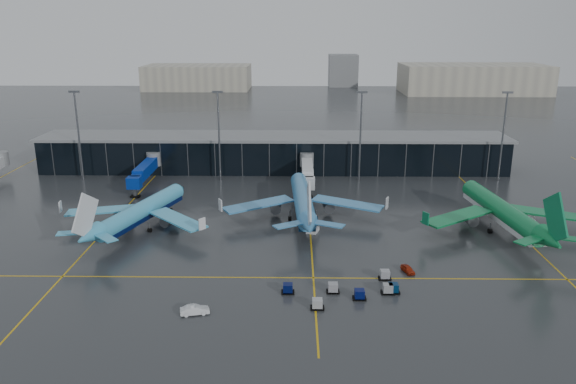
{
  "coord_description": "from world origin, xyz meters",
  "views": [
    {
      "loc": [
        6.78,
        -106.25,
        43.64
      ],
      "look_at": [
        5.0,
        18.0,
        6.0
      ],
      "focal_mm": 35.0,
      "sensor_mm": 36.0,
      "label": 1
    }
  ],
  "objects_px": {
    "mobile_airstair": "(313,228)",
    "service_van_red": "(408,269)",
    "airliner_arkefly": "(142,200)",
    "baggage_carts": "(352,290)",
    "airliner_klm_near": "(303,189)",
    "airliner_aer_lingus": "(502,199)",
    "service_van_white": "(195,310)"
  },
  "relations": [
    {
      "from": "airliner_klm_near",
      "to": "mobile_airstair",
      "type": "distance_m",
      "value": 11.55
    },
    {
      "from": "airliner_arkefly",
      "to": "mobile_airstair",
      "type": "bearing_deg",
      "value": 14.52
    },
    {
      "from": "mobile_airstair",
      "to": "service_van_white",
      "type": "xyz_separation_m",
      "value": [
        -19.39,
        -36.25,
        -0.03
      ]
    },
    {
      "from": "airliner_aer_lingus",
      "to": "service_van_red",
      "type": "relative_size",
      "value": 12.42
    },
    {
      "from": "airliner_arkefly",
      "to": "service_van_white",
      "type": "distance_m",
      "value": 42.74
    },
    {
      "from": "baggage_carts",
      "to": "mobile_airstair",
      "type": "distance_m",
      "value": 29.66
    },
    {
      "from": "baggage_carts",
      "to": "mobile_airstair",
      "type": "xyz_separation_m",
      "value": [
        -5.82,
        29.08,
        0.01
      ]
    },
    {
      "from": "airliner_klm_near",
      "to": "service_van_white",
      "type": "bearing_deg",
      "value": -113.6
    },
    {
      "from": "service_van_red",
      "to": "mobile_airstair",
      "type": "bearing_deg",
      "value": 112.23
    },
    {
      "from": "airliner_klm_near",
      "to": "service_van_red",
      "type": "xyz_separation_m",
      "value": [
        18.89,
        -30.03,
        -6.17
      ]
    },
    {
      "from": "airliner_klm_near",
      "to": "baggage_carts",
      "type": "relative_size",
      "value": 2.22
    },
    {
      "from": "mobile_airstair",
      "to": "service_van_white",
      "type": "height_order",
      "value": "mobile_airstair"
    },
    {
      "from": "baggage_carts",
      "to": "service_van_white",
      "type": "distance_m",
      "value": 26.21
    },
    {
      "from": "airliner_aer_lingus",
      "to": "baggage_carts",
      "type": "relative_size",
      "value": 2.26
    },
    {
      "from": "airliner_arkefly",
      "to": "airliner_klm_near",
      "type": "bearing_deg",
      "value": 29.75
    },
    {
      "from": "airliner_klm_near",
      "to": "service_van_red",
      "type": "distance_m",
      "value": 36.01
    },
    {
      "from": "airliner_arkefly",
      "to": "service_van_red",
      "type": "relative_size",
      "value": 11.38
    },
    {
      "from": "airliner_aer_lingus",
      "to": "service_van_white",
      "type": "height_order",
      "value": "airliner_aer_lingus"
    },
    {
      "from": "airliner_aer_lingus",
      "to": "service_van_red",
      "type": "bearing_deg",
      "value": -143.16
    },
    {
      "from": "airliner_arkefly",
      "to": "baggage_carts",
      "type": "relative_size",
      "value": 2.07
    },
    {
      "from": "airliner_arkefly",
      "to": "airliner_aer_lingus",
      "type": "height_order",
      "value": "airliner_aer_lingus"
    },
    {
      "from": "airliner_arkefly",
      "to": "baggage_carts",
      "type": "bearing_deg",
      "value": -18.06
    },
    {
      "from": "airliner_klm_near",
      "to": "mobile_airstair",
      "type": "height_order",
      "value": "airliner_klm_near"
    },
    {
      "from": "baggage_carts",
      "to": "service_van_white",
      "type": "height_order",
      "value": "baggage_carts"
    },
    {
      "from": "mobile_airstair",
      "to": "service_van_red",
      "type": "xyz_separation_m",
      "value": [
        16.74,
        -20.4,
        -0.15
      ]
    },
    {
      "from": "mobile_airstair",
      "to": "service_van_white",
      "type": "bearing_deg",
      "value": -101.44
    },
    {
      "from": "airliner_arkefly",
      "to": "airliner_aer_lingus",
      "type": "relative_size",
      "value": 0.92
    },
    {
      "from": "service_van_white",
      "to": "baggage_carts",
      "type": "bearing_deg",
      "value": -87.47
    },
    {
      "from": "airliner_klm_near",
      "to": "airliner_aer_lingus",
      "type": "distance_m",
      "value": 43.86
    },
    {
      "from": "airliner_arkefly",
      "to": "service_van_white",
      "type": "bearing_deg",
      "value": -47.06
    },
    {
      "from": "service_van_white",
      "to": "airliner_arkefly",
      "type": "bearing_deg",
      "value": 11.93
    },
    {
      "from": "baggage_carts",
      "to": "mobile_airstair",
      "type": "height_order",
      "value": "mobile_airstair"
    }
  ]
}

